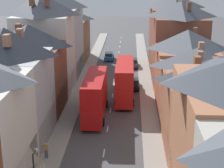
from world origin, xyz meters
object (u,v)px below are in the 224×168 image
at_px(double_decker_bus_lead, 95,95).
at_px(car_far_grey, 109,56).
at_px(double_decker_bus_mid_street, 125,80).
at_px(car_mid_white, 133,83).
at_px(car_near_silver, 89,97).
at_px(car_near_blue, 126,62).
at_px(car_mid_black, 133,63).
at_px(pedestrian_mid_right, 46,149).

relative_size(double_decker_bus_lead, car_far_grey, 2.38).
distance_m(double_decker_bus_mid_street, car_mid_white, 5.56).
bearing_deg(double_decker_bus_mid_street, car_near_silver, -159.64).
distance_m(double_decker_bus_lead, car_near_silver, 5.54).
bearing_deg(car_near_blue, double_decker_bus_lead, -98.04).
bearing_deg(car_mid_white, double_decker_bus_mid_street, -104.62).
height_order(double_decker_bus_lead, car_mid_black, double_decker_bus_lead).
xyz_separation_m(car_mid_black, car_far_grey, (-4.90, 5.29, -0.00)).
bearing_deg(car_near_blue, car_near_silver, -103.41).
bearing_deg(car_near_silver, car_mid_white, 47.79).
distance_m(car_near_blue, car_mid_white, 13.78).
bearing_deg(car_mid_black, car_near_silver, -107.05).
bearing_deg(double_decker_bus_lead, car_mid_white, 67.48).
distance_m(car_far_grey, pedestrian_mid_right, 42.03).
distance_m(double_decker_bus_lead, double_decker_bus_mid_street, 7.71).
bearing_deg(double_decker_bus_mid_street, pedestrian_mid_right, -112.10).
relative_size(car_near_silver, pedestrian_mid_right, 2.77).
relative_size(double_decker_bus_mid_street, car_near_silver, 2.42).
bearing_deg(car_near_blue, double_decker_bus_mid_street, -90.03).
bearing_deg(car_far_grey, car_near_silver, -92.92).
height_order(car_mid_black, car_far_grey, car_mid_black).
bearing_deg(double_decker_bus_lead, car_near_blue, 81.96).
height_order(car_near_blue, car_far_grey, car_far_grey).
distance_m(car_near_silver, car_mid_white, 9.23).
bearing_deg(pedestrian_mid_right, car_far_grey, 84.83).
relative_size(double_decker_bus_lead, double_decker_bus_mid_street, 1.00).
bearing_deg(car_far_grey, car_near_blue, -53.94).
xyz_separation_m(car_near_silver, car_mid_white, (6.20, 6.83, 0.00)).
distance_m(car_near_blue, car_far_grey, 6.12).
bearing_deg(car_mid_white, car_near_blue, 95.41).
bearing_deg(car_far_grey, car_mid_black, -47.17).
bearing_deg(double_decker_bus_mid_street, car_near_blue, 89.97).
xyz_separation_m(double_decker_bus_lead, double_decker_bus_mid_street, (3.60, 6.82, 0.00)).
xyz_separation_m(double_decker_bus_mid_street, car_far_grey, (-3.59, 23.68, -2.00)).
distance_m(double_decker_bus_mid_street, car_mid_black, 18.55).
relative_size(car_mid_black, pedestrian_mid_right, 2.68).
xyz_separation_m(double_decker_bus_lead, car_near_silver, (-1.29, 5.01, -2.00)).
relative_size(car_near_blue, pedestrian_mid_right, 2.84).
relative_size(car_mid_white, car_far_grey, 0.97).
relative_size(double_decker_bus_lead, pedestrian_mid_right, 6.71).
bearing_deg(car_near_silver, double_decker_bus_mid_street, 20.36).
bearing_deg(double_decker_bus_mid_street, car_far_grey, 98.62).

